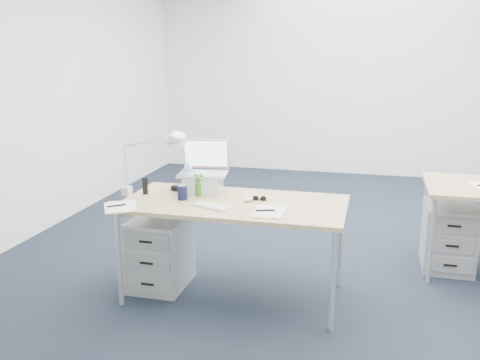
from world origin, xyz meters
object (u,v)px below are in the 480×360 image
(sunglasses, at_px, (259,199))
(bear_figurine, at_px, (199,185))
(wireless_keyboard, at_px, (213,206))
(water_bottle, at_px, (188,176))
(book_stack, at_px, (203,181))
(computer_mouse, at_px, (248,199))
(drawer_pedestal_far, at_px, (448,236))
(desk_lamp, at_px, (145,162))
(headphones, at_px, (185,187))
(cordless_phone, at_px, (145,186))
(drawer_pedestal_near, at_px, (161,252))
(desk_near, at_px, (234,208))
(silver_laptop, at_px, (203,167))
(can_koozie, at_px, (182,192))

(sunglasses, bearing_deg, bear_figurine, 174.01)
(wireless_keyboard, bearing_deg, water_bottle, 149.64)
(bear_figurine, bearing_deg, book_stack, 112.09)
(computer_mouse, height_order, sunglasses, computer_mouse)
(wireless_keyboard, relative_size, sunglasses, 2.64)
(wireless_keyboard, height_order, sunglasses, sunglasses)
(drawer_pedestal_far, distance_m, bear_figurine, 2.16)
(computer_mouse, relative_size, desk_lamp, 0.18)
(wireless_keyboard, distance_m, sunglasses, 0.37)
(headphones, xyz_separation_m, book_stack, (0.11, 0.12, 0.03))
(water_bottle, xyz_separation_m, cordless_phone, (-0.26, -0.24, -0.04))
(drawer_pedestal_near, xyz_separation_m, wireless_keyboard, (0.49, -0.20, 0.46))
(desk_near, xyz_separation_m, book_stack, (-0.35, 0.35, 0.10))
(silver_laptop, height_order, can_koozie, silver_laptop)
(sunglasses, bearing_deg, headphones, 162.58)
(wireless_keyboard, distance_m, headphones, 0.53)
(water_bottle, height_order, sunglasses, water_bottle)
(drawer_pedestal_far, height_order, wireless_keyboard, wireless_keyboard)
(headphones, distance_m, cordless_phone, 0.32)
(headphones, distance_m, desk_lamp, 0.41)
(desk_near, xyz_separation_m, headphones, (-0.46, 0.23, 0.07))
(silver_laptop, distance_m, wireless_keyboard, 0.45)
(drawer_pedestal_far, bearing_deg, sunglasses, -148.25)
(wireless_keyboard, height_order, desk_lamp, desk_lamp)
(desk_near, xyz_separation_m, computer_mouse, (0.10, 0.04, 0.06))
(sunglasses, bearing_deg, wireless_keyboard, -142.89)
(desk_near, distance_m, headphones, 0.52)
(can_koozie, bearing_deg, silver_laptop, 71.20)
(book_stack, bearing_deg, desk_near, -45.01)
(drawer_pedestal_near, xyz_separation_m, water_bottle, (0.16, 0.24, 0.56))
(water_bottle, relative_size, desk_lamp, 0.39)
(silver_laptop, bearing_deg, headphones, 160.36)
(bear_figurine, bearing_deg, wireless_keyboard, -43.32)
(computer_mouse, xyz_separation_m, bear_figurine, (-0.40, 0.06, 0.07))
(drawer_pedestal_far, distance_m, wireless_keyboard, 2.10)
(sunglasses, bearing_deg, desk_lamp, -176.95)
(headphones, xyz_separation_m, cordless_phone, (-0.25, -0.20, 0.05))
(drawer_pedestal_near, relative_size, silver_laptop, 1.42)
(drawer_pedestal_far, bearing_deg, desk_near, -148.98)
(silver_laptop, height_order, sunglasses, silver_laptop)
(desk_lamp, bearing_deg, drawer_pedestal_far, 39.65)
(computer_mouse, distance_m, cordless_phone, 0.80)
(cordless_phone, bearing_deg, drawer_pedestal_far, 41.66)
(drawer_pedestal_far, bearing_deg, bear_figurine, -155.57)
(can_koozie, relative_size, sunglasses, 1.14)
(computer_mouse, distance_m, desk_lamp, 0.81)
(water_bottle, xyz_separation_m, book_stack, (0.09, 0.07, -0.05))
(drawer_pedestal_near, relative_size, drawer_pedestal_far, 1.00)
(headphones, bearing_deg, desk_lamp, -152.17)
(book_stack, bearing_deg, drawer_pedestal_near, -128.70)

